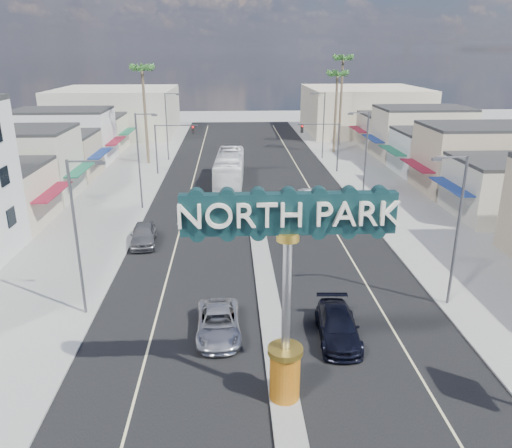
{
  "coord_description": "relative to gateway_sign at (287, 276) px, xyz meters",
  "views": [
    {
      "loc": [
        -2.16,
        -15.82,
        14.35
      ],
      "look_at": [
        -0.69,
        12.18,
        4.54
      ],
      "focal_mm": 35.0,
      "sensor_mm": 36.0,
      "label": 1
    }
  ],
  "objects": [
    {
      "name": "storefront_row_left",
      "position": [
        -24.0,
        41.02,
        -2.93
      ],
      "size": [
        12.0,
        42.0,
        6.0
      ],
      "primitive_type": "cube",
      "color": "beige",
      "rests_on": "ground"
    },
    {
      "name": "car_parked_left",
      "position": [
        -9.0,
        18.86,
        -5.14
      ],
      "size": [
        2.28,
        4.77,
        1.57
      ],
      "primitive_type": "imported",
      "rotation": [
        0.0,
        0.0,
        0.09
      ],
      "color": "#5C5C61",
      "rests_on": "ground"
    },
    {
      "name": "streetlight_r_far",
      "position": [
        10.43,
        50.02,
        -0.86
      ],
      "size": [
        2.03,
        0.22,
        9.0
      ],
      "color": "#47474C",
      "rests_on": "ground"
    },
    {
      "name": "traffic_signal_right",
      "position": [
        9.18,
        42.02,
        -1.65
      ],
      "size": [
        5.09,
        0.45,
        6.0
      ],
      "color": "#47474C",
      "rests_on": "ground"
    },
    {
      "name": "backdrop_far_right",
      "position": [
        22.0,
        73.02,
        -1.93
      ],
      "size": [
        20.0,
        20.0,
        8.0
      ],
      "primitive_type": "cube",
      "color": "beige",
      "rests_on": "ground"
    },
    {
      "name": "ground",
      "position": [
        0.0,
        28.02,
        -5.93
      ],
      "size": [
        160.0,
        160.0,
        0.0
      ],
      "primitive_type": "plane",
      "color": "gray",
      "rests_on": "ground"
    },
    {
      "name": "storefront_row_right",
      "position": [
        24.0,
        41.02,
        -2.93
      ],
      "size": [
        12.0,
        42.0,
        6.0
      ],
      "primitive_type": "cube",
      "color": "#B7B29E",
      "rests_on": "ground"
    },
    {
      "name": "city_bus",
      "position": [
        -2.27,
        37.14,
        -4.18
      ],
      "size": [
        3.53,
        12.64,
        3.49
      ],
      "primitive_type": "imported",
      "rotation": [
        0.0,
        0.0,
        -0.05
      ],
      "color": "white",
      "rests_on": "ground"
    },
    {
      "name": "streetlight_l_near",
      "position": [
        -10.43,
        8.02,
        -0.86
      ],
      "size": [
        2.03,
        0.22,
        9.0
      ],
      "color": "#47474C",
      "rests_on": "ground"
    },
    {
      "name": "sidewalk_left",
      "position": [
        -14.0,
        28.02,
        -5.87
      ],
      "size": [
        8.0,
        120.0,
        0.12
      ],
      "primitive_type": "cube",
      "color": "gray",
      "rests_on": "ground"
    },
    {
      "name": "backdrop_far_left",
      "position": [
        -22.0,
        73.02,
        -1.93
      ],
      "size": [
        20.0,
        20.0,
        8.0
      ],
      "primitive_type": "cube",
      "color": "#B7B29E",
      "rests_on": "ground"
    },
    {
      "name": "suv_left",
      "position": [
        -2.94,
        5.44,
        -5.24
      ],
      "size": [
        2.43,
        5.03,
        1.38
      ],
      "primitive_type": "imported",
      "rotation": [
        0.0,
        0.0,
        0.03
      ],
      "color": "#B2B2B7",
      "rests_on": "ground"
    },
    {
      "name": "streetlight_r_mid",
      "position": [
        10.43,
        28.02,
        -0.86
      ],
      "size": [
        2.03,
        0.22,
        9.0
      ],
      "color": "#47474C",
      "rests_on": "ground"
    },
    {
      "name": "palm_right_mid",
      "position": [
        13.0,
        54.02,
        4.67
      ],
      "size": [
        2.6,
        2.6,
        12.1
      ],
      "color": "brown",
      "rests_on": "ground"
    },
    {
      "name": "road",
      "position": [
        0.0,
        28.02,
        -5.92
      ],
      "size": [
        20.0,
        120.0,
        0.01
      ],
      "primitive_type": "cube",
      "color": "black",
      "rests_on": "ground"
    },
    {
      "name": "traffic_signal_left",
      "position": [
        -9.18,
        42.02,
        -1.65
      ],
      "size": [
        5.09,
        0.45,
        6.0
      ],
      "color": "#47474C",
      "rests_on": "ground"
    },
    {
      "name": "median_island",
      "position": [
        0.0,
        12.02,
        -5.85
      ],
      "size": [
        1.3,
        30.0,
        0.16
      ],
      "primitive_type": "cube",
      "color": "gray",
      "rests_on": "ground"
    },
    {
      "name": "gateway_sign",
      "position": [
        0.0,
        0.0,
        0.0
      ],
      "size": [
        8.2,
        1.5,
        9.15
      ],
      "color": "#B4510D",
      "rests_on": "median_island"
    },
    {
      "name": "palm_right_far",
      "position": [
        15.0,
        60.02,
        6.46
      ],
      "size": [
        2.6,
        2.6,
        14.1
      ],
      "color": "brown",
      "rests_on": "ground"
    },
    {
      "name": "suv_right",
      "position": [
        3.29,
        4.72,
        -5.2
      ],
      "size": [
        2.33,
        5.13,
        1.46
      ],
      "primitive_type": "imported",
      "rotation": [
        0.0,
        0.0,
        -0.06
      ],
      "color": "black",
      "rests_on": "ground"
    },
    {
      "name": "sidewalk_right",
      "position": [
        14.0,
        28.02,
        -5.87
      ],
      "size": [
        8.0,
        120.0,
        0.12
      ],
      "primitive_type": "cube",
      "color": "gray",
      "rests_on": "ground"
    },
    {
      "name": "streetlight_l_mid",
      "position": [
        -10.43,
        28.02,
        -0.86
      ],
      "size": [
        2.03,
        0.22,
        9.0
      ],
      "color": "#47474C",
      "rests_on": "ground"
    },
    {
      "name": "palm_left_far",
      "position": [
        -13.0,
        48.02,
        5.57
      ],
      "size": [
        2.6,
        2.6,
        13.1
      ],
      "color": "brown",
      "rests_on": "ground"
    },
    {
      "name": "streetlight_l_far",
      "position": [
        -10.43,
        50.02,
        -0.86
      ],
      "size": [
        2.03,
        0.22,
        9.0
      ],
      "color": "#47474C",
      "rests_on": "ground"
    },
    {
      "name": "streetlight_r_near",
      "position": [
        10.43,
        8.02,
        -0.86
      ],
      "size": [
        2.03,
        0.22,
        9.0
      ],
      "color": "#47474C",
      "rests_on": "ground"
    },
    {
      "name": "car_parked_right",
      "position": [
        5.78,
        27.21,
        -5.04
      ],
      "size": [
        2.61,
        5.61,
        1.78
      ],
      "primitive_type": "imported",
      "rotation": [
        0.0,
        0.0,
        0.14
      ],
      "color": "silver",
      "rests_on": "ground"
    }
  ]
}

